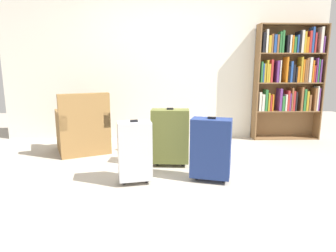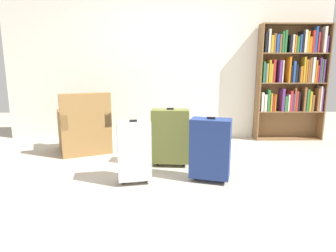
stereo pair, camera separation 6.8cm
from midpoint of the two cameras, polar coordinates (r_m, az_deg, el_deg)
ground_plane at (r=3.52m, az=1.15°, el=-9.45°), size 9.83×9.83×0.00m
back_wall at (r=5.21m, az=0.39°, el=11.90°), size 5.62×0.10×2.60m
bookshelf at (r=5.51m, az=23.34°, el=8.85°), size 1.16×0.25×1.96m
armchair at (r=4.56m, az=-15.61°, el=-0.88°), size 0.92×0.92×0.90m
mug at (r=4.55m, az=-8.30°, el=-4.08°), size 0.12×0.08×0.10m
suitcase_olive at (r=3.73m, az=0.94°, el=-1.98°), size 0.49×0.27×0.75m
suitcase_silver at (r=3.19m, az=-6.06°, el=-4.81°), size 0.39×0.28×0.71m
suitcase_navy_blue at (r=3.26m, az=8.85°, el=-4.32°), size 0.48×0.36×0.73m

